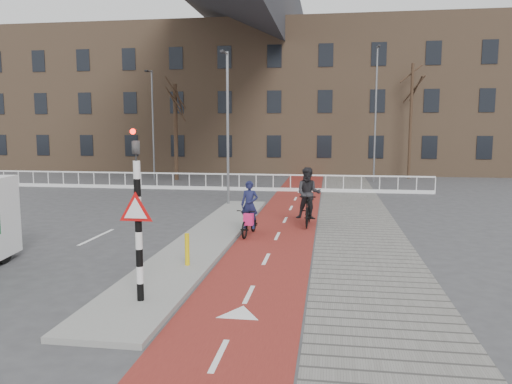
# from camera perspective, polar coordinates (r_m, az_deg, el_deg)

# --- Properties ---
(ground) EXTENTS (120.00, 120.00, 0.00)m
(ground) POSITION_cam_1_polar(r_m,az_deg,el_deg) (12.44, -7.00, -9.76)
(ground) COLOR #38383A
(ground) RESTS_ON ground
(bike_lane) EXTENTS (2.50, 60.00, 0.01)m
(bike_lane) POSITION_cam_1_polar(r_m,az_deg,el_deg) (21.83, 3.82, -2.26)
(bike_lane) COLOR maroon
(bike_lane) RESTS_ON ground
(sidewalk) EXTENTS (3.00, 60.00, 0.01)m
(sidewalk) POSITION_cam_1_polar(r_m,az_deg,el_deg) (21.79, 11.18, -2.40)
(sidewalk) COLOR slate
(sidewalk) RESTS_ON ground
(curb_island) EXTENTS (1.80, 16.00, 0.12)m
(curb_island) POSITION_cam_1_polar(r_m,az_deg,el_deg) (16.34, -5.65, -5.36)
(curb_island) COLOR gray
(curb_island) RESTS_ON ground
(traffic_signal) EXTENTS (0.80, 0.80, 3.68)m
(traffic_signal) POSITION_cam_1_polar(r_m,az_deg,el_deg) (10.31, -13.38, -2.13)
(traffic_signal) COLOR black
(traffic_signal) RESTS_ON curb_island
(bollard) EXTENTS (0.12, 0.12, 0.83)m
(bollard) POSITION_cam_1_polar(r_m,az_deg,el_deg) (13.06, -7.87, -6.51)
(bollard) COLOR #DFBC0C
(bollard) RESTS_ON curb_island
(cyclist_near) EXTENTS (0.79, 1.83, 1.86)m
(cyclist_near) POSITION_cam_1_polar(r_m,az_deg,el_deg) (16.92, -0.75, -2.90)
(cyclist_near) COLOR black
(cyclist_near) RESTS_ON bike_lane
(cyclist_far) EXTENTS (0.97, 2.08, 2.18)m
(cyclist_far) POSITION_cam_1_polar(r_m,az_deg,el_deg) (18.67, 6.01, -1.11)
(cyclist_far) COLOR black
(cyclist_far) RESTS_ON bike_lane
(railing) EXTENTS (28.00, 0.10, 0.99)m
(railing) POSITION_cam_1_polar(r_m,az_deg,el_deg) (29.80, -7.62, 0.87)
(railing) COLOR silver
(railing) RESTS_ON ground
(townhouse_row) EXTENTS (46.00, 10.00, 15.90)m
(townhouse_row) POSITION_cam_1_polar(r_m,az_deg,el_deg) (44.09, 0.29, 12.80)
(townhouse_row) COLOR #7F6047
(townhouse_row) RESTS_ON ground
(tree_mid) EXTENTS (0.29, 0.29, 6.62)m
(tree_mid) POSITION_cam_1_polar(r_m,az_deg,el_deg) (35.31, -9.16, 6.74)
(tree_mid) COLOR #302015
(tree_mid) RESTS_ON ground
(tree_right) EXTENTS (0.20, 0.20, 8.14)m
(tree_right) POSITION_cam_1_polar(r_m,az_deg,el_deg) (37.55, 17.26, 7.69)
(tree_right) COLOR #302015
(tree_right) RESTS_ON ground
(streetlight_near) EXTENTS (0.12, 0.12, 7.05)m
(streetlight_near) POSITION_cam_1_polar(r_m,az_deg,el_deg) (23.08, -3.24, 7.05)
(streetlight_near) COLOR slate
(streetlight_near) RESTS_ON ground
(streetlight_left) EXTENTS (0.12, 0.12, 7.55)m
(streetlight_left) POSITION_cam_1_polar(r_m,az_deg,el_deg) (35.83, -11.68, 7.43)
(streetlight_left) COLOR slate
(streetlight_left) RESTS_ON ground
(streetlight_right) EXTENTS (0.12, 0.12, 8.95)m
(streetlight_right) POSITION_cam_1_polar(r_m,az_deg,el_deg) (34.56, 13.50, 8.55)
(streetlight_right) COLOR slate
(streetlight_right) RESTS_ON ground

